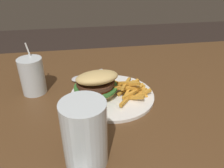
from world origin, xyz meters
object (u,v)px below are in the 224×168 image
(meal_plate_near, at_px, (104,88))
(juice_glass, at_px, (33,77))
(spoon, at_px, (79,78))
(beer_glass, at_px, (85,136))

(meal_plate_near, relative_size, juice_glass, 1.65)
(spoon, bearing_deg, juice_glass, -12.75)
(juice_glass, xyz_separation_m, spoon, (-0.15, -0.06, -0.05))
(meal_plate_near, xyz_separation_m, beer_glass, (0.07, 0.24, 0.04))
(beer_glass, height_order, spoon, beer_glass)
(meal_plate_near, distance_m, spoon, 0.16)
(beer_glass, xyz_separation_m, spoon, (0.00, -0.38, -0.07))
(beer_glass, bearing_deg, juice_glass, -64.33)
(juice_glass, bearing_deg, meal_plate_near, 161.25)
(beer_glass, distance_m, spoon, 0.38)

